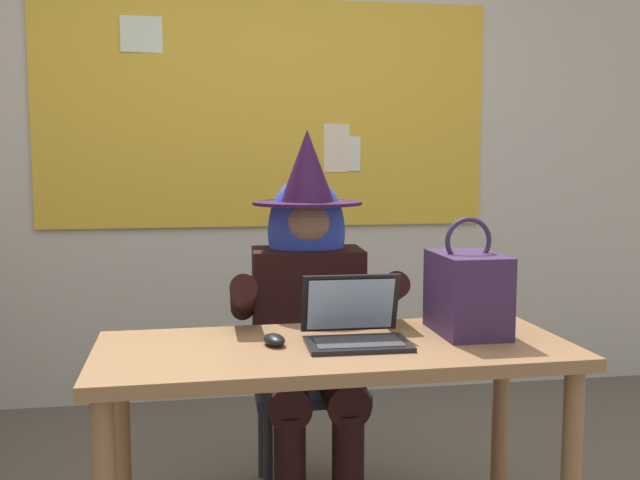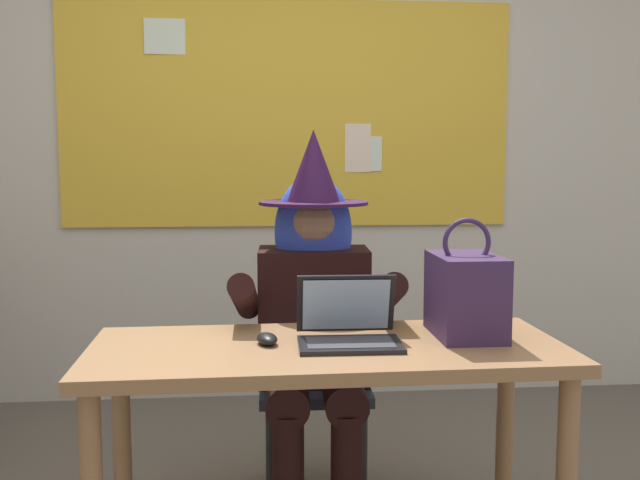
{
  "view_description": "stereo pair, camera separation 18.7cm",
  "coord_description": "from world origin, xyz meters",
  "px_view_note": "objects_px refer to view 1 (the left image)",
  "views": [
    {
      "loc": [
        -0.37,
        -2.05,
        1.3
      ],
      "look_at": [
        0.04,
        0.36,
        1.03
      ],
      "focal_mm": 40.64,
      "sensor_mm": 36.0,
      "label": 1
    },
    {
      "loc": [
        -0.18,
        -2.07,
        1.3
      ],
      "look_at": [
        0.04,
        0.36,
        1.03
      ],
      "focal_mm": 40.64,
      "sensor_mm": 36.0,
      "label": 2
    }
  ],
  "objects_px": {
    "person_costumed": "(309,298)",
    "laptop": "(355,328)",
    "handbag": "(467,292)",
    "computer_mouse": "(274,340)",
    "desk_main": "(335,378)",
    "chair_at_desk": "(306,363)"
  },
  "relations": [
    {
      "from": "chair_at_desk",
      "to": "computer_mouse",
      "type": "relative_size",
      "value": 8.63
    },
    {
      "from": "chair_at_desk",
      "to": "person_costumed",
      "type": "relative_size",
      "value": 0.63
    },
    {
      "from": "desk_main",
      "to": "chair_at_desk",
      "type": "distance_m",
      "value": 0.68
    },
    {
      "from": "person_costumed",
      "to": "computer_mouse",
      "type": "height_order",
      "value": "person_costumed"
    },
    {
      "from": "chair_at_desk",
      "to": "laptop",
      "type": "height_order",
      "value": "laptop"
    },
    {
      "from": "handbag",
      "to": "person_costumed",
      "type": "bearing_deg",
      "value": 133.5
    },
    {
      "from": "computer_mouse",
      "to": "handbag",
      "type": "height_order",
      "value": "handbag"
    },
    {
      "from": "person_costumed",
      "to": "computer_mouse",
      "type": "distance_m",
      "value": 0.55
    },
    {
      "from": "desk_main",
      "to": "person_costumed",
      "type": "bearing_deg",
      "value": 89.6
    },
    {
      "from": "desk_main",
      "to": "person_costumed",
      "type": "xyz_separation_m",
      "value": [
        0.0,
        0.54,
        0.14
      ]
    },
    {
      "from": "person_costumed",
      "to": "handbag",
      "type": "distance_m",
      "value": 0.65
    },
    {
      "from": "person_costumed",
      "to": "laptop",
      "type": "height_order",
      "value": "person_costumed"
    },
    {
      "from": "person_costumed",
      "to": "computer_mouse",
      "type": "bearing_deg",
      "value": -16.93
    },
    {
      "from": "chair_at_desk",
      "to": "handbag",
      "type": "distance_m",
      "value": 0.83
    },
    {
      "from": "person_costumed",
      "to": "handbag",
      "type": "xyz_separation_m",
      "value": [
        0.44,
        -0.47,
        0.1
      ]
    },
    {
      "from": "desk_main",
      "to": "laptop",
      "type": "distance_m",
      "value": 0.16
    },
    {
      "from": "laptop",
      "to": "handbag",
      "type": "xyz_separation_m",
      "value": [
        0.38,
        0.06,
        0.09
      ]
    },
    {
      "from": "person_costumed",
      "to": "laptop",
      "type": "distance_m",
      "value": 0.53
    },
    {
      "from": "laptop",
      "to": "computer_mouse",
      "type": "relative_size",
      "value": 3.04
    },
    {
      "from": "computer_mouse",
      "to": "laptop",
      "type": "bearing_deg",
      "value": -13.68
    },
    {
      "from": "laptop",
      "to": "person_costumed",
      "type": "bearing_deg",
      "value": 97.94
    },
    {
      "from": "person_costumed",
      "to": "handbag",
      "type": "height_order",
      "value": "person_costumed"
    }
  ]
}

